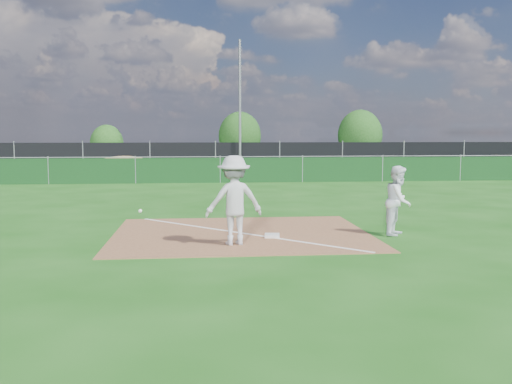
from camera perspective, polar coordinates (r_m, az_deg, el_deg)
ground at (r=22.45m, az=-3.14°, el=-0.18°), size 90.00×90.00×0.00m
infield_dirt at (r=13.55m, az=-1.47°, el=-4.18°), size 6.00×5.00×0.02m
foul_line at (r=13.55m, az=-1.47°, el=-4.12°), size 5.01×5.01×0.01m
green_fence at (r=27.38m, az=-3.60°, el=2.18°), size 44.00×0.05×1.20m
dirt_mound at (r=31.12m, az=-13.08°, el=2.46°), size 3.38×2.60×1.17m
black_fence at (r=35.35m, az=-4.07°, el=3.51°), size 46.00×0.04×1.80m
parking_lot at (r=40.39m, az=-4.25°, el=2.54°), size 46.00×9.00×0.01m
light_pole at (r=35.13m, az=-1.62°, el=8.57°), size 0.16×0.16×8.00m
first_base at (r=13.05m, az=1.62°, el=-4.38°), size 0.38×0.38×0.07m
play_at_first at (r=12.08m, az=-2.21°, el=-0.83°), size 2.69×0.92×1.90m
runner at (r=13.71m, az=14.07°, el=-0.83°), size 0.95×1.00×1.63m
car_left at (r=39.17m, az=-12.30°, el=3.53°), size 5.12×2.85×1.65m
car_mid at (r=40.26m, az=-5.99°, el=3.50°), size 4.27×1.84×1.37m
car_right at (r=39.38m, az=1.00°, el=3.39°), size 4.34×1.85×1.25m
tree_left at (r=45.66m, az=-14.70°, el=4.70°), size 2.55×2.55×3.02m
tree_mid at (r=46.72m, az=-1.63°, el=5.60°), size 3.46×3.46×4.11m
tree_right at (r=47.49m, az=10.36°, el=5.61°), size 3.60×3.60×4.27m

